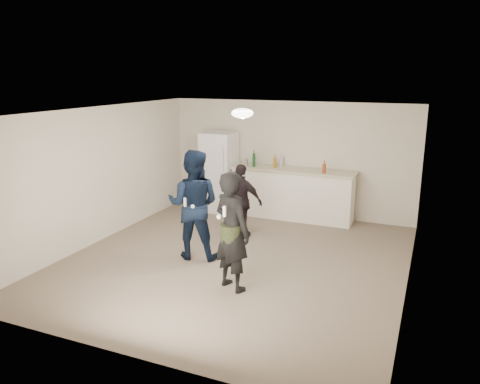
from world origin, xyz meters
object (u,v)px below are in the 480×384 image
at_px(shaker, 246,162).
at_px(counter, 292,195).
at_px(woman, 232,231).
at_px(fridge, 219,172).
at_px(man, 194,205).
at_px(spectator, 241,201).

bearing_deg(shaker, counter, 4.03).
bearing_deg(woman, fridge, -37.93).
bearing_deg(fridge, woman, -62.11).
xyz_separation_m(man, woman, (1.09, -0.86, -0.05)).
distance_m(fridge, spectator, 1.91).
xyz_separation_m(shaker, spectator, (0.51, -1.50, -0.46)).
xyz_separation_m(counter, shaker, (-1.05, -0.07, 0.65)).
relative_size(fridge, woman, 1.02).
xyz_separation_m(shaker, woman, (1.23, -3.57, -0.29)).
height_order(shaker, woman, woman).
xyz_separation_m(shaker, man, (0.14, -2.71, -0.24)).
xyz_separation_m(counter, spectator, (-0.54, -1.57, 0.19)).
bearing_deg(shaker, man, -86.97).
bearing_deg(woman, counter, -62.92).
xyz_separation_m(woman, spectator, (-0.72, 2.07, -0.17)).
xyz_separation_m(fridge, spectator, (1.17, -1.50, -0.18)).
distance_m(man, woman, 1.39).
distance_m(fridge, woman, 4.04).
distance_m(shaker, woman, 3.79).
bearing_deg(spectator, man, 75.41).
bearing_deg(shaker, fridge, 179.69).
bearing_deg(counter, woman, -87.10).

